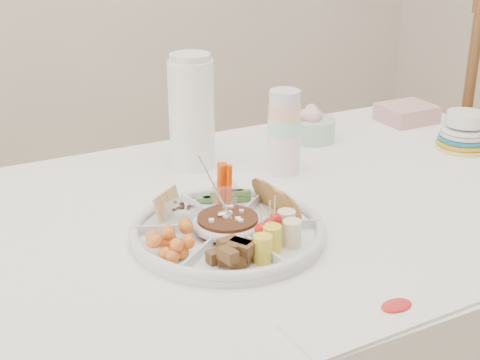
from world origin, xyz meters
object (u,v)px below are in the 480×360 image
dining_table (293,339)px  party_tray (228,228)px  chair (467,177)px  thermos (192,111)px  plate_stack (464,132)px

dining_table → party_tray: size_ratio=4.00×
chair → thermos: (-0.95, 0.03, 0.35)m
party_tray → thermos: thermos is taller
chair → dining_table: bearing=-166.1°
dining_table → plate_stack: plate_stack is taller
thermos → party_tray: bearing=-104.2°
dining_table → plate_stack: size_ratio=10.70×
party_tray → thermos: size_ratio=1.31×
party_tray → plate_stack: bearing=12.1°
thermos → chair: bearing=-1.5°
chair → thermos: bearing=174.2°
plate_stack → thermos: bearing=162.5°
dining_table → chair: chair is taller
party_tray → dining_table: bearing=22.8°
dining_table → thermos: (-0.13, 0.30, 0.52)m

